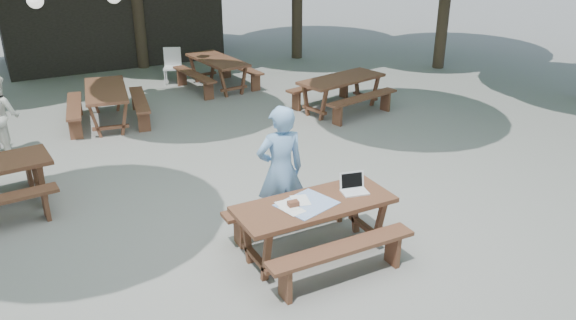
% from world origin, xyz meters
% --- Properties ---
extents(ground, '(80.00, 80.00, 0.00)m').
position_xyz_m(ground, '(0.00, 0.00, 0.00)').
color(ground, slate).
rests_on(ground, ground).
extents(pavilion, '(6.00, 3.00, 2.80)m').
position_xyz_m(pavilion, '(0.50, 10.50, 1.40)').
color(pavilion, black).
rests_on(pavilion, ground).
extents(main_picnic_table, '(2.00, 1.58, 0.75)m').
position_xyz_m(main_picnic_table, '(0.40, -1.77, 0.39)').
color(main_picnic_table, '#4F2E1C').
rests_on(main_picnic_table, ground).
extents(picnic_table_ne, '(2.19, 1.95, 0.75)m').
position_xyz_m(picnic_table_ne, '(3.88, 3.01, 0.39)').
color(picnic_table_ne, '#4F2E1C').
rests_on(picnic_table_ne, ground).
extents(picnic_table_far_w, '(1.86, 2.12, 0.75)m').
position_xyz_m(picnic_table_far_w, '(-0.87, 4.55, 0.39)').
color(picnic_table_far_w, '#4F2E1C').
rests_on(picnic_table_far_w, ground).
extents(picnic_table_far_e, '(1.79, 2.08, 0.75)m').
position_xyz_m(picnic_table_far_e, '(2.12, 5.96, 0.39)').
color(picnic_table_far_e, '#4F2E1C').
rests_on(picnic_table_far_e, ground).
extents(woman, '(0.70, 0.50, 1.80)m').
position_xyz_m(woman, '(0.30, -1.04, 0.90)').
color(woman, '#7BABE1').
rests_on(woman, ground).
extents(second_person, '(0.85, 0.91, 1.48)m').
position_xyz_m(second_person, '(-2.86, 3.76, 0.74)').
color(second_person, silver).
rests_on(second_person, ground).
extents(plastic_chair, '(0.58, 0.58, 0.90)m').
position_xyz_m(plastic_chair, '(1.26, 6.95, 0.26)').
color(plastic_chair, silver).
rests_on(plastic_chair, ground).
extents(laptop, '(0.38, 0.32, 0.24)m').
position_xyz_m(laptop, '(0.99, -1.73, 0.81)').
color(laptop, white).
rests_on(laptop, main_picnic_table).
extents(tabletop_clutter, '(0.78, 0.72, 0.08)m').
position_xyz_m(tabletop_clutter, '(0.24, -1.76, 0.76)').
color(tabletop_clutter, '#3C75CF').
rests_on(tabletop_clutter, main_picnic_table).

